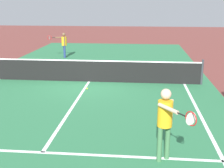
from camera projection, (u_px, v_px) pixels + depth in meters
ground_plane at (89, 82)px, 13.10m from camera, size 60.00×60.00×0.00m
court_surface_inbounds at (89, 82)px, 13.10m from camera, size 10.62×24.40×0.00m
line_sideline_right at (219, 151)px, 7.01m from camera, size 0.10×11.89×0.01m
line_service_near at (42, 152)px, 6.96m from camera, size 8.22×0.10×0.01m
line_center_service at (73, 106)px, 10.03m from camera, size 0.10×6.40×0.01m
net at (89, 71)px, 12.96m from camera, size 9.71×0.09×1.07m
player_near at (166, 117)px, 6.35m from camera, size 0.67×1.11×1.65m
player_far at (64, 42)px, 18.44m from camera, size 1.16×0.47×1.54m
tennis_ball_near_net at (87, 89)px, 11.94m from camera, size 0.07×0.07×0.07m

